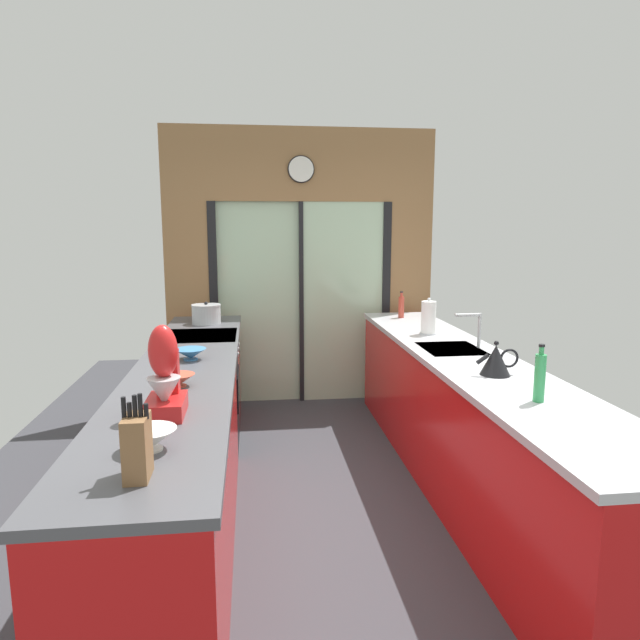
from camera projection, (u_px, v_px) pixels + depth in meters
ground_plane at (324, 477)px, 4.03m from camera, size 5.04×7.60×0.02m
back_wall_unit at (301, 251)px, 5.54m from camera, size 2.64×0.12×2.70m
left_counter_run at (185, 445)px, 3.39m from camera, size 0.62×3.80×0.92m
right_counter_run at (464, 423)px, 3.77m from camera, size 0.62×3.80×0.92m
sink_faucet at (475, 325)px, 3.93m from camera, size 0.19×0.02×0.25m
oven_range at (201, 392)px, 4.48m from camera, size 0.60×0.60×0.92m
mixing_bowl_near at (150, 439)px, 2.15m from camera, size 0.20×0.20×0.08m
mixing_bowl_mid at (179, 380)px, 3.00m from camera, size 0.17×0.17×0.07m
mixing_bowl_far at (191, 354)px, 3.60m from camera, size 0.20×0.20×0.07m
knife_block at (137, 446)px, 1.90m from camera, size 0.09×0.14×0.30m
stand_mixer at (165, 381)px, 2.53m from camera, size 0.17×0.27×0.42m
stock_pot at (206, 314)px, 4.92m from camera, size 0.25×0.25×0.19m
kettle at (496, 360)px, 3.22m from camera, size 0.26×0.17×0.20m
soap_bottle_near at (540, 377)px, 2.73m from camera, size 0.05×0.05×0.29m
soap_bottle_far at (401, 306)px, 5.23m from camera, size 0.05×0.05×0.25m
paper_towel_roll at (428, 318)px, 4.43m from camera, size 0.13×0.13×0.29m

